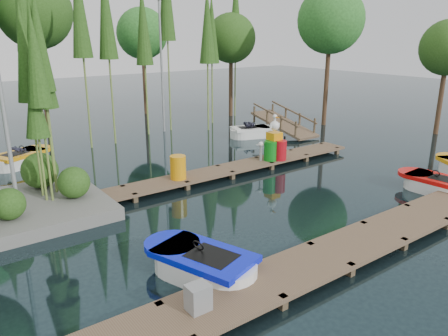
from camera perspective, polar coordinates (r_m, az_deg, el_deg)
ground_plane at (r=14.13m, az=-0.43°, el=-5.11°), size 90.00×90.00×0.00m
near_dock at (r=11.05m, az=13.64°, el=-11.04°), size 18.00×1.50×0.50m
far_dock at (r=16.51m, az=-2.71°, el=-0.91°), size 15.00×1.20×0.50m
tree_screen at (r=21.92m, az=-22.63°, el=17.98°), size 34.42×18.53×10.31m
lamp_rear at (r=24.55m, az=-8.22°, el=14.52°), size 0.30×0.30×7.25m
ramp at (r=24.33m, az=7.82°, el=5.79°), size 1.50×3.94×1.49m
boat_blue at (r=10.26m, az=-2.90°, el=-12.56°), size 2.20×3.21×0.99m
boat_red at (r=17.01m, az=26.04°, el=-2.06°), size 1.39×2.74×0.89m
boat_yellow_far at (r=20.31m, az=-24.98°, el=1.11°), size 2.96×2.29×1.35m
boat_white_far at (r=23.49m, az=3.63°, el=4.71°), size 2.80×1.88×1.22m
utility_cabinet at (r=8.67m, az=-3.39°, el=-16.53°), size 0.43×0.37×0.53m
yellow_barrel at (r=15.81m, az=-6.02°, el=0.08°), size 0.57×0.57×0.86m
drum_cluster at (r=18.32m, az=6.71°, el=2.87°), size 1.09×1.00×1.88m
seagull_post at (r=18.00m, az=4.84°, el=2.63°), size 0.50×0.27×0.81m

